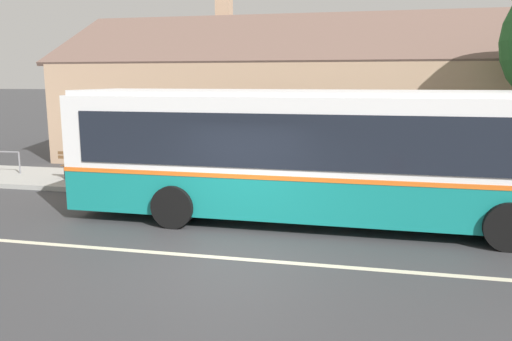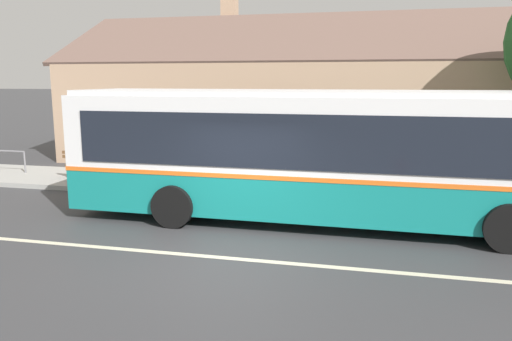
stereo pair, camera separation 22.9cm
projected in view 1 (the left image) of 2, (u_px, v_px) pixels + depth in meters
name	position (u px, v px, depth m)	size (l,w,h in m)	color
ground_plane	(226.00, 258.00, 9.62)	(300.00, 300.00, 0.00)	#38383A
sidewalk_far	(279.00, 189.00, 15.37)	(60.00, 3.00, 0.15)	#9E9E99
lane_divider_stripe	(226.00, 258.00, 9.62)	(60.00, 0.16, 0.01)	beige
community_building	(370.00, 108.00, 22.23)	(26.12, 10.17, 7.33)	tan
transit_bus	(326.00, 153.00, 11.76)	(12.33, 2.84, 3.15)	#147F7A
bench_by_building	(86.00, 167.00, 16.38)	(1.66, 0.51, 0.94)	brown
bench_down_street	(196.00, 174.00, 15.18)	(1.61, 0.51, 0.94)	brown
bike_rack	(5.00, 158.00, 17.47)	(1.16, 0.06, 0.78)	slate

